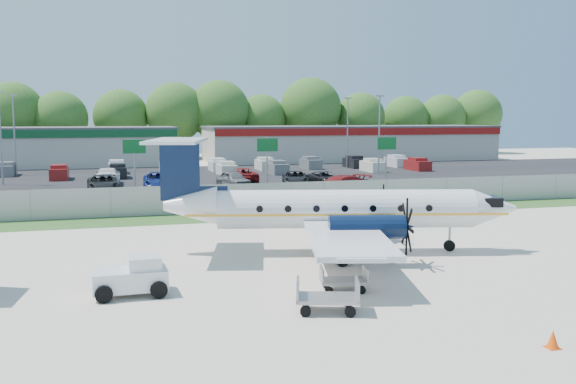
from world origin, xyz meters
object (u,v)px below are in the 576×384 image
object	(u,v)px
pushback_tug	(133,276)
baggage_cart_near	(344,280)
baggage_cart_far	(327,297)
aircraft	(337,209)

from	to	relation	value
pushback_tug	baggage_cart_near	distance (m)	8.03
baggage_cart_near	baggage_cart_far	world-z (taller)	baggage_cart_far
aircraft	baggage_cart_far	world-z (taller)	aircraft
baggage_cart_near	baggage_cart_far	distance (m)	2.78
aircraft	pushback_tug	bearing A→B (deg)	-153.41
baggage_cart_near	baggage_cart_far	xyz separation A→B (m)	(-1.49, -2.35, 0.09)
pushback_tug	baggage_cart_far	size ratio (longest dim) A/B	1.13
pushback_tug	baggage_cart_far	distance (m)	7.56
pushback_tug	baggage_cart_near	xyz separation A→B (m)	(7.84, -1.76, -0.27)
baggage_cart_near	baggage_cart_far	bearing A→B (deg)	-122.41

